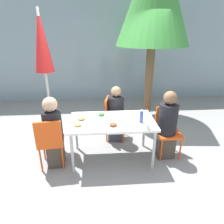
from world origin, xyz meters
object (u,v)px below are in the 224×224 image
(salad_bowl, at_px, (114,115))
(bottle, at_px, (141,116))
(person_right, at_px, (167,126))
(chair_far, at_px, (112,115))
(person_far, at_px, (116,115))
(closed_umbrella, at_px, (43,49))
(drinking_cup, at_px, (148,126))
(person_left, at_px, (53,133))
(chair_right, at_px, (168,127))
(chair_left, at_px, (50,140))

(salad_bowl, bearing_deg, bottle, -30.31)
(person_right, distance_m, salad_bowl, 0.93)
(chair_far, bearing_deg, salad_bowl, 10.22)
(person_right, distance_m, person_far, 1.05)
(closed_umbrella, bearing_deg, drinking_cup, -30.33)
(person_left, relative_size, person_right, 0.99)
(closed_umbrella, distance_m, bottle, 2.01)
(person_far, distance_m, drinking_cup, 1.10)
(person_left, distance_m, person_far, 1.32)
(salad_bowl, bearing_deg, drinking_cup, -46.13)
(person_right, relative_size, chair_far, 1.38)
(chair_right, height_order, closed_umbrella, closed_umbrella)
(person_far, bearing_deg, chair_right, 68.31)
(chair_right, distance_m, bottle, 0.66)
(person_left, xyz_separation_m, chair_far, (1.01, 0.82, -0.07))
(chair_right, xyz_separation_m, chair_far, (-0.94, 0.63, 0.00))
(person_left, height_order, salad_bowl, person_left)
(person_far, bearing_deg, person_right, 63.14)
(person_left, xyz_separation_m, chair_right, (1.96, 0.19, -0.07))
(chair_far, bearing_deg, chair_left, -38.52)
(drinking_cup, bearing_deg, closed_umbrella, 149.67)
(person_left, bearing_deg, drinking_cup, -15.30)
(chair_right, xyz_separation_m, person_right, (-0.05, -0.08, 0.06))
(chair_left, bearing_deg, person_left, 57.98)
(person_far, bearing_deg, person_left, -44.21)
(person_right, relative_size, person_far, 1.07)
(person_right, distance_m, bottle, 0.56)
(chair_far, distance_m, person_far, 0.10)
(chair_left, height_order, person_left, person_left)
(chair_right, xyz_separation_m, person_far, (-0.87, 0.56, 0.02))
(person_far, distance_m, salad_bowl, 0.57)
(chair_left, distance_m, salad_bowl, 1.12)
(chair_far, relative_size, salad_bowl, 6.02)
(closed_umbrella, height_order, bottle, closed_umbrella)
(person_left, distance_m, closed_umbrella, 1.44)
(person_right, bearing_deg, person_far, -38.81)
(chair_left, relative_size, chair_right, 1.00)
(closed_umbrella, xyz_separation_m, salad_bowl, (1.19, -0.48, -1.06))
(person_far, height_order, bottle, person_far)
(person_left, bearing_deg, chair_right, -0.06)
(bottle, distance_m, salad_bowl, 0.49)
(chair_right, distance_m, person_far, 1.04)
(chair_left, xyz_separation_m, chair_far, (1.05, 0.90, 0.00))
(drinking_cup, bearing_deg, bottle, 101.42)
(person_left, relative_size, chair_far, 1.36)
(chair_left, relative_size, salad_bowl, 6.02)
(person_far, relative_size, bottle, 5.42)
(person_left, bearing_deg, closed_umbrella, 98.60)
(chair_right, relative_size, salad_bowl, 6.02)
(drinking_cup, distance_m, salad_bowl, 0.67)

